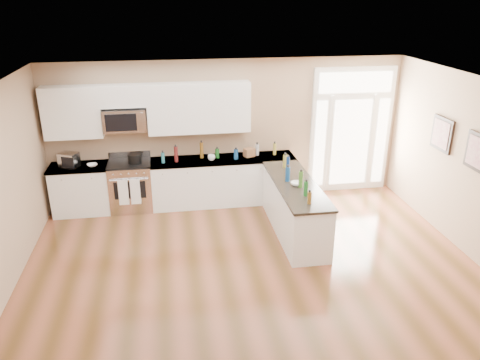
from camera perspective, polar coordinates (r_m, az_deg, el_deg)
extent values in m
plane|color=#523517|center=(6.41, 3.62, -16.39)|extent=(8.00, 8.00, 0.00)
plane|color=tan|center=(9.32, -1.48, 6.01)|extent=(7.00, 0.00, 7.00)
plane|color=white|center=(5.16, 4.37, 8.77)|extent=(8.00, 8.00, 0.00)
cube|color=white|center=(9.43, -18.73, -1.15)|extent=(1.06, 0.62, 0.90)
cube|color=black|center=(9.58, -18.44, -3.35)|extent=(1.02, 0.52, 0.10)
cube|color=black|center=(9.26, -19.08, 1.53)|extent=(1.10, 0.66, 0.04)
cube|color=white|center=(9.33, -2.11, -0.17)|extent=(2.81, 0.62, 0.90)
cube|color=black|center=(9.48, -2.08, -2.41)|extent=(2.77, 0.52, 0.10)
cube|color=black|center=(9.16, -2.15, 2.55)|extent=(2.85, 0.66, 0.04)
cube|color=white|center=(8.22, 6.65, -3.51)|extent=(0.65, 2.28, 0.90)
cube|color=black|center=(8.40, 6.53, -5.97)|extent=(0.61, 2.18, 0.10)
cube|color=black|center=(8.03, 6.80, -0.49)|extent=(0.69, 2.32, 0.04)
cube|color=white|center=(9.12, -19.79, 7.76)|extent=(1.04, 0.33, 0.95)
cube|color=white|center=(8.98, -5.02, 8.77)|extent=(1.94, 0.33, 0.95)
cube|color=white|center=(8.93, -14.08, 9.94)|extent=(0.82, 0.33, 0.40)
cube|color=silver|center=(8.99, -13.83, 7.15)|extent=(0.78, 0.40, 0.42)
cube|color=black|center=(8.80, -14.31, 6.79)|extent=(0.56, 0.01, 0.32)
cube|color=white|center=(9.96, 13.34, 5.88)|extent=(1.70, 0.08, 2.60)
cube|color=white|center=(9.99, 13.32, 4.42)|extent=(0.78, 0.02, 1.80)
cube|color=white|center=(9.76, 9.71, 4.29)|extent=(0.22, 0.02, 1.80)
cube|color=white|center=(10.25, 16.75, 4.52)|extent=(0.22, 0.02, 1.80)
cube|color=white|center=(9.69, 13.97, 11.47)|extent=(1.50, 0.02, 0.40)
cube|color=black|center=(8.77, 23.42, 5.17)|extent=(0.04, 0.58, 0.58)
cube|color=#89364D|center=(8.75, 23.28, 5.17)|extent=(0.01, 0.46, 0.46)
cube|color=black|center=(7.98, 27.07, 3.00)|extent=(0.04, 0.58, 0.58)
cube|color=#89364D|center=(7.97, 26.92, 3.00)|extent=(0.01, 0.46, 0.46)
cube|color=silver|center=(9.30, -13.12, -0.77)|extent=(0.80, 0.66, 0.92)
cube|color=black|center=(9.13, -13.38, 1.98)|extent=(0.80, 0.60, 0.03)
cube|color=silver|center=(9.39, -13.31, 3.03)|extent=(0.80, 0.04, 0.14)
cube|color=black|center=(8.97, -13.27, -1.23)|extent=(0.58, 0.01, 0.34)
cylinder|color=silver|center=(8.86, -13.40, 0.01)|extent=(0.70, 0.02, 0.02)
cube|color=white|center=(8.96, -14.04, -1.48)|extent=(0.18, 0.02, 0.50)
cube|color=white|center=(8.94, -12.63, -1.40)|extent=(0.18, 0.02, 0.50)
cylinder|color=black|center=(9.06, -12.74, 2.63)|extent=(0.29, 0.29, 0.19)
cube|color=silver|center=(9.20, -20.12, 2.30)|extent=(0.40, 0.36, 0.27)
cube|color=brown|center=(9.23, 1.13, 3.39)|extent=(0.24, 0.21, 0.16)
imported|color=white|center=(9.14, -17.58, 1.74)|extent=(0.24, 0.24, 0.04)
imported|color=white|center=(7.91, 6.88, -0.45)|extent=(0.25, 0.25, 0.06)
imported|color=white|center=(9.03, -3.51, 2.74)|extent=(0.18, 0.18, 0.11)
cylinder|color=#19591E|center=(9.15, -2.79, 3.27)|extent=(0.08, 0.08, 0.18)
cylinder|color=navy|center=(8.04, 5.84, 0.72)|extent=(0.08, 0.08, 0.25)
cylinder|color=brown|center=(7.24, 8.46, -2.17)|extent=(0.06, 0.06, 0.19)
cylinder|color=olive|center=(8.66, 5.52, 2.28)|extent=(0.08, 0.08, 0.24)
cylinder|color=#26727F|center=(8.99, -9.37, 2.69)|extent=(0.06, 0.06, 0.20)
cylinder|color=#591919|center=(9.00, -7.80, 3.14)|extent=(0.07, 0.07, 0.30)
cylinder|color=#B2B2B7|center=(9.29, 2.10, 3.71)|extent=(0.07, 0.07, 0.22)
cylinder|color=navy|center=(8.37, 5.85, 1.81)|extent=(0.06, 0.06, 0.31)
cylinder|color=#3F7226|center=(7.81, 7.42, 0.08)|extent=(0.07, 0.07, 0.28)
cylinder|color=#19591E|center=(7.50, 8.03, -1.05)|extent=(0.07, 0.07, 0.24)
cylinder|color=navy|center=(9.08, -0.50, 3.16)|extent=(0.08, 0.08, 0.19)
cylinder|color=brown|center=(9.16, -4.70, 3.65)|extent=(0.07, 0.07, 0.31)
cylinder|color=olive|center=(9.34, 4.24, 3.79)|extent=(0.06, 0.06, 0.23)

